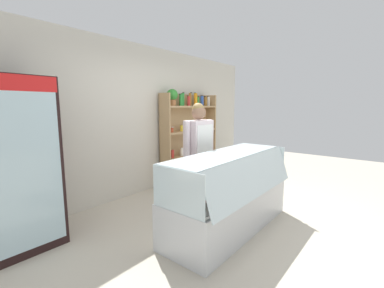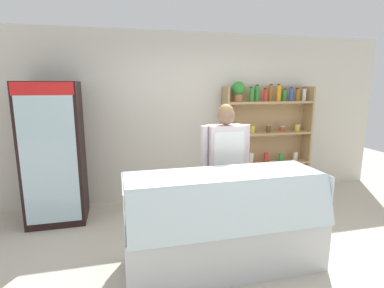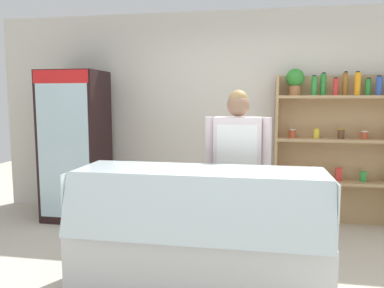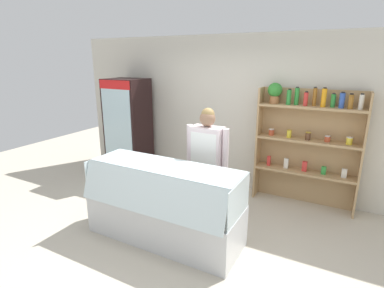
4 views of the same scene
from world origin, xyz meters
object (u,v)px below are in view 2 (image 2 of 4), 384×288
at_px(drinks_fridge, 54,154).
at_px(shelving_unit, 264,132).
at_px(shop_clerk, 225,158).
at_px(deli_display_case, 223,238).

xyz_separation_m(drinks_fridge, shelving_unit, (3.29, 0.30, 0.13)).
xyz_separation_m(drinks_fridge, shop_clerk, (2.15, -0.89, 0.02)).
relative_size(deli_display_case, shop_clerk, 1.22).
xyz_separation_m(shelving_unit, shop_clerk, (-1.14, -1.19, -0.11)).
bearing_deg(drinks_fridge, shop_clerk, -22.48).
relative_size(drinks_fridge, shop_clerk, 1.16).
relative_size(shelving_unit, shop_clerk, 1.17).
height_order(drinks_fridge, shelving_unit, shelving_unit).
bearing_deg(deli_display_case, drinks_fridge, 139.56).
bearing_deg(deli_display_case, shop_clerk, 69.19).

